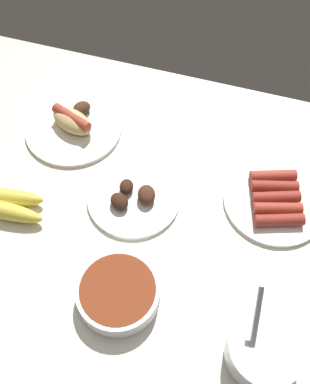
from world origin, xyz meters
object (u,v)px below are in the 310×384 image
at_px(bowl_coleslaw, 264,351).
at_px(bowl_chili, 118,293).
at_px(plate_hotdog_assembled, 74,124).
at_px(plate_grilled_meat, 135,198).
at_px(plate_sausages, 275,200).
at_px(banana_bunch, 6,204).

xyz_separation_m(bowl_coleslaw, bowl_chili, (0.28, -0.03, -0.01)).
height_order(plate_hotdog_assembled, bowl_chili, plate_hotdog_assembled).
relative_size(plate_grilled_meat, plate_hotdog_assembled, 0.87).
relative_size(plate_hotdog_assembled, bowl_chili, 1.48).
xyz_separation_m(plate_hotdog_assembled, plate_sausages, (-0.50, 0.07, -0.00)).
xyz_separation_m(plate_hotdog_assembled, bowl_chili, (-0.25, 0.37, 0.01)).
bearing_deg(plate_grilled_meat, plate_hotdog_assembled, -35.84).
bearing_deg(plate_hotdog_assembled, banana_bunch, 79.61).
height_order(bowl_coleslaw, bowl_chili, bowl_coleslaw).
height_order(plate_grilled_meat, plate_sausages, plate_grilled_meat).
distance_m(bowl_coleslaw, bowl_chili, 0.28).
xyz_separation_m(bowl_coleslaw, banana_bunch, (0.58, -0.14, -0.02)).
relative_size(plate_sausages, bowl_chili, 1.40).
xyz_separation_m(plate_grilled_meat, banana_bunch, (0.26, 0.11, 0.01)).
relative_size(banana_bunch, bowl_chili, 1.12).
bearing_deg(bowl_coleslaw, plate_hotdog_assembled, -36.85).
bearing_deg(plate_sausages, plate_grilled_meat, 16.03).
height_order(plate_grilled_meat, banana_bunch, same).
xyz_separation_m(plate_sausages, bowl_chili, (0.25, 0.30, 0.01)).
bearing_deg(bowl_coleslaw, bowl_chili, -5.57).
bearing_deg(plate_sausages, bowl_coleslaw, 95.02).
xyz_separation_m(banana_bunch, bowl_chili, (-0.30, 0.11, 0.00)).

